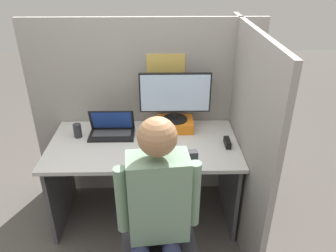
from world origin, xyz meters
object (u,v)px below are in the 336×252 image
(paper_box, at_px, (175,124))
(stapler, at_px, (227,143))
(carrot_toy, at_px, (149,159))
(office_chair, at_px, (161,229))
(laptop, at_px, (112,130))
(monitor, at_px, (175,95))
(pen_cup, at_px, (78,131))
(person, at_px, (157,214))

(paper_box, relative_size, stapler, 2.33)
(stapler, height_order, carrot_toy, stapler)
(paper_box, distance_m, office_chair, 0.97)
(paper_box, bearing_deg, laptop, -169.46)
(laptop, bearing_deg, monitor, 10.84)
(monitor, distance_m, pen_cup, 0.84)
(office_chair, bearing_deg, monitor, 82.42)
(pen_cup, bearing_deg, laptop, 5.28)
(monitor, relative_size, person, 0.43)
(paper_box, distance_m, monitor, 0.26)
(laptop, bearing_deg, person, -68.79)
(monitor, height_order, person, person)
(stapler, distance_m, person, 0.96)
(stapler, bearing_deg, paper_box, 144.67)
(paper_box, height_order, monitor, monitor)
(monitor, bearing_deg, pen_cup, -171.06)
(laptop, distance_m, pen_cup, 0.27)
(monitor, height_order, stapler, monitor)
(monitor, bearing_deg, stapler, -35.60)
(office_chair, distance_m, person, 0.32)
(pen_cup, bearing_deg, stapler, -7.66)
(laptop, bearing_deg, carrot_toy, -51.63)
(paper_box, relative_size, carrot_toy, 1.86)
(monitor, xyz_separation_m, stapler, (0.40, -0.28, -0.28))
(paper_box, xyz_separation_m, pen_cup, (-0.79, -0.12, 0.01))
(monitor, xyz_separation_m, office_chair, (-0.12, -0.92, -0.54))
(stapler, relative_size, carrot_toy, 0.80)
(carrot_toy, height_order, person, person)
(laptop, relative_size, carrot_toy, 2.22)
(paper_box, relative_size, person, 0.23)
(laptop, relative_size, person, 0.27)
(person, bearing_deg, laptop, 111.21)
(person, bearing_deg, pen_cup, 124.37)
(stapler, bearing_deg, monitor, 144.40)
(person, height_order, pen_cup, person)
(monitor, xyz_separation_m, pen_cup, (-0.79, -0.12, -0.25))
(laptop, height_order, person, person)
(stapler, distance_m, carrot_toy, 0.64)
(monitor, xyz_separation_m, carrot_toy, (-0.20, -0.50, -0.29))
(carrot_toy, height_order, office_chair, office_chair)
(stapler, xyz_separation_m, office_chair, (-0.52, -0.64, -0.26))
(stapler, bearing_deg, carrot_toy, -160.24)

